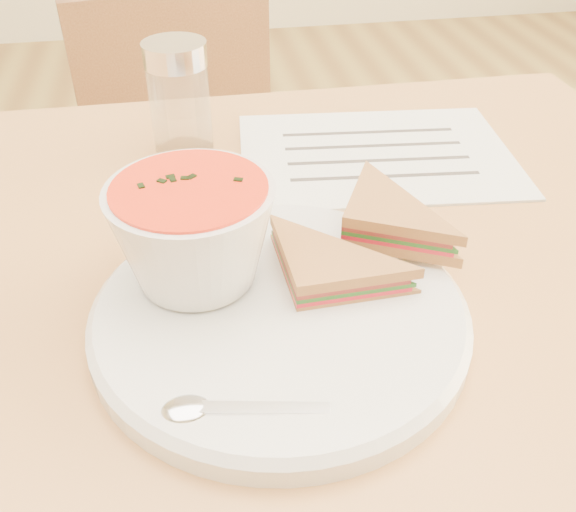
{
  "coord_description": "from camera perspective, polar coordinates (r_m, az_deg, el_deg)",
  "views": [
    {
      "loc": [
        -0.03,
        -0.47,
        1.09
      ],
      "look_at": [
        0.04,
        -0.08,
        0.8
      ],
      "focal_mm": 40.0,
      "sensor_mm": 36.0,
      "label": 1
    }
  ],
  "objects": [
    {
      "name": "dining_table",
      "position": [
        0.86,
        -3.69,
        -20.2
      ],
      "size": [
        1.0,
        0.7,
        0.75
      ],
      "primitive_type": null,
      "color": "#A07031",
      "rests_on": "floor"
    },
    {
      "name": "chair_far",
      "position": [
        1.21,
        -6.94,
        1.65
      ],
      "size": [
        0.42,
        0.42,
        0.8
      ],
      "primitive_type": null,
      "rotation": [
        0.0,
        0.0,
        3.34
      ],
      "color": "#5B331B",
      "rests_on": "floor"
    },
    {
      "name": "plate",
      "position": [
        0.5,
        -0.73,
        -5.36
      ],
      "size": [
        0.33,
        0.33,
        0.02
      ],
      "primitive_type": null,
      "rotation": [
        0.0,
        0.0,
        -0.15
      ],
      "color": "silver",
      "rests_on": "dining_table"
    },
    {
      "name": "soup_bowl",
      "position": [
        0.49,
        -8.34,
        1.56
      ],
      "size": [
        0.15,
        0.15,
        0.09
      ],
      "primitive_type": null,
      "rotation": [
        0.0,
        0.0,
        0.18
      ],
      "color": "silver",
      "rests_on": "plate"
    },
    {
      "name": "sandwich_half_a",
      "position": [
        0.47,
        0.78,
        -4.19
      ],
      "size": [
        0.1,
        0.1,
        0.03
      ],
      "primitive_type": null,
      "rotation": [
        0.0,
        0.0,
        0.04
      ],
      "color": "#A7723B",
      "rests_on": "plate"
    },
    {
      "name": "sandwich_half_b",
      "position": [
        0.53,
        4.74,
        2.06
      ],
      "size": [
        0.13,
        0.13,
        0.03
      ],
      "primitive_type": null,
      "rotation": [
        0.0,
        0.0,
        -0.47
      ],
      "color": "#A7723B",
      "rests_on": "plate"
    },
    {
      "name": "spoon",
      "position": [
        0.42,
        -2.46,
        -13.46
      ],
      "size": [
        0.16,
        0.06,
        0.01
      ],
      "primitive_type": null,
      "rotation": [
        0.0,
        0.0,
        -0.17
      ],
      "color": "silver",
      "rests_on": "plate"
    },
    {
      "name": "paper_menu",
      "position": [
        0.74,
        7.83,
        8.96
      ],
      "size": [
        0.32,
        0.25,
        0.0
      ],
      "primitive_type": null,
      "rotation": [
        0.0,
        0.0,
        -0.1
      ],
      "color": "silver",
      "rests_on": "dining_table"
    },
    {
      "name": "condiment_shaker",
      "position": [
        0.73,
        -9.62,
        13.62
      ],
      "size": [
        0.08,
        0.08,
        0.12
      ],
      "primitive_type": null,
      "rotation": [
        0.0,
        0.0,
        0.24
      ],
      "color": "silver",
      "rests_on": "dining_table"
    }
  ]
}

